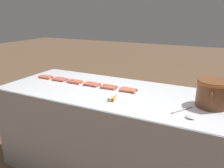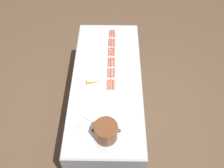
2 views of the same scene
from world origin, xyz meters
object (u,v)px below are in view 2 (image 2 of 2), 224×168
Objects in this scene: hot_dog_9 at (111,62)px; hot_dog_13 at (110,42)px; hot_dog_5 at (114,85)px; hot_dog_15 at (109,62)px; hot_dog_4 at (114,72)px; hot_dog_8 at (112,51)px; hot_dog_1 at (114,42)px; hot_dog_6 at (112,33)px; hot_dog_0 at (115,33)px; hot_dog_2 at (114,51)px; hot_dog_14 at (109,51)px; hot_dog_17 at (108,85)px; hot_dog_3 at (114,62)px; hot_dog_16 at (108,72)px; hot_dog_7 at (112,42)px; hot_dog_12 at (110,33)px; hot_dog_10 at (111,73)px; carrot at (93,82)px; bean_pot at (106,131)px; hot_dog_11 at (111,84)px; serving_spoon at (83,124)px.

hot_dog_9 is 0.41m from hot_dog_13.
hot_dog_5 is 0.41m from hot_dog_15.
hot_dog_8 is at bearing -84.90° from hot_dog_4.
hot_dog_1 is 1.00× the size of hot_dog_6.
hot_dog_6 is at bearing -10.57° from hot_dog_0.
hot_dog_0 is at bearing -90.32° from hot_dog_2.
hot_dog_14 is 0.61m from hot_dog_17.
hot_dog_5 is at bearing 89.69° from hot_dog_3.
hot_dog_14 is (0.07, -0.60, 0.00)m from hot_dog_5.
hot_dog_16 is (0.03, 0.20, 0.00)m from hot_dog_9.
hot_dog_7 and hot_dog_15 have the same top height.
hot_dog_12 is (0.07, -0.39, 0.00)m from hot_dog_2.
hot_dog_9 is at bearing -89.70° from hot_dog_10.
hot_dog_17 is at bearing 83.44° from hot_dog_2.
hot_dog_17 is at bearing 70.56° from hot_dog_4.
hot_dog_5 and hot_dog_10 have the same top height.
hot_dog_0 is 1.01m from hot_dog_17.
hot_dog_10 and hot_dog_17 have the same top height.
hot_dog_16 is at bearing 80.09° from hot_dog_9.
hot_dog_1 and hot_dog_12 have the same top height.
carrot is at bearing 74.68° from hot_dog_0.
hot_dog_5 is 1.00× the size of hot_dog_6.
hot_dog_12 is at bearing 15.01° from hot_dog_6.
hot_dog_17 is 0.72m from bean_pot.
hot_dog_3 and hot_dog_15 have the same top height.
hot_dog_7 is at bearing -2.57° from hot_dog_1.
hot_dog_10 is 0.19m from hot_dog_11.
hot_dog_14 is at bearing -86.59° from hot_dog_11.
carrot is (0.23, 0.58, 0.00)m from hot_dog_8.
hot_dog_6 is (0.03, -0.61, 0.00)m from hot_dog_3.
hot_dog_3 is at bearing -95.26° from hot_dog_11.
hot_dog_14 and hot_dog_16 have the same top height.
serving_spoon is at bearing 79.18° from hot_dog_6.
hot_dog_12 reaches higher than serving_spoon.
hot_dog_12 is at bearing -90.26° from hot_dog_17.
hot_dog_2 is 1.00× the size of hot_dog_15.
hot_dog_4 is at bearing 96.88° from hot_dog_13.
hot_dog_10 is at bearing 86.59° from hot_dog_1.
serving_spoon is at bearing 71.26° from hot_dog_16.
hot_dog_5 is at bearing 172.99° from carrot.
hot_dog_0 and hot_dog_11 have the same top height.
hot_dog_13 is at bearing 70.44° from hot_dog_0.
hot_dog_4 is 0.85m from serving_spoon.
hot_dog_0 and hot_dog_9 have the same top height.
hot_dog_3 is 1.00× the size of hot_dog_7.
hot_dog_9 is 0.43m from carrot.
hot_dog_12 is at bearing -99.68° from serving_spoon.
hot_dog_1 is 0.67× the size of serving_spoon.
hot_dog_12 is (0.03, 0.01, 0.00)m from hot_dog_6.
hot_dog_3 is 1.00× the size of hot_dog_9.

